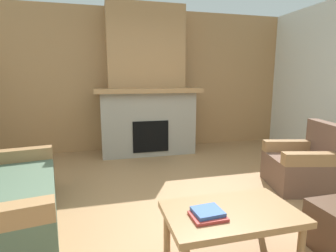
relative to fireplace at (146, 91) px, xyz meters
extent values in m
plane|color=#9E754C|center=(0.00, -2.62, -1.16)|extent=(9.00, 9.00, 0.00)
cube|color=#A87A4C|center=(0.00, 0.38, 0.19)|extent=(6.00, 0.12, 2.70)
cube|color=gray|center=(0.00, -0.03, -0.59)|extent=(1.70, 0.70, 1.15)
cube|color=black|center=(0.00, -0.36, -0.78)|extent=(0.64, 0.08, 0.56)
cube|color=#A87A4C|center=(0.00, -0.08, 0.03)|extent=(1.90, 0.82, 0.08)
cube|color=#A87A4C|center=(0.00, 0.07, 0.80)|extent=(1.40, 0.50, 1.47)
cube|color=#4C604C|center=(-1.76, -2.25, -0.96)|extent=(1.12, 1.91, 0.40)
cube|color=#997047|center=(-1.89, -1.45, -0.69)|extent=(0.85, 0.30, 0.15)
cube|color=brown|center=(1.64, -2.18, -0.96)|extent=(0.92, 0.92, 0.40)
cube|color=brown|center=(1.94, -2.25, -0.54)|extent=(0.32, 0.77, 0.45)
cube|color=#997047|center=(1.71, -1.88, -0.69)|extent=(0.77, 0.32, 0.15)
cube|color=#997047|center=(1.56, -2.48, -0.69)|extent=(0.77, 0.32, 0.15)
cube|color=#997047|center=(0.07, -3.28, -0.76)|extent=(1.00, 0.60, 0.05)
cylinder|color=#997047|center=(0.51, -3.52, -0.97)|extent=(0.06, 0.06, 0.38)
cylinder|color=#997047|center=(-0.37, -3.04, -0.97)|extent=(0.06, 0.06, 0.38)
cylinder|color=#997047|center=(0.51, -3.04, -0.97)|extent=(0.06, 0.06, 0.38)
cube|color=#B23833|center=(-0.15, -3.33, -0.72)|extent=(0.25, 0.20, 0.02)
cube|color=#335699|center=(-0.14, -3.31, -0.70)|extent=(0.22, 0.20, 0.03)
camera|label=1|loc=(-0.86, -4.96, 0.25)|focal=28.52mm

